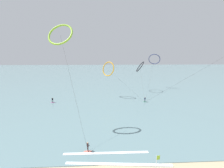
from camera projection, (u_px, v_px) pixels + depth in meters
The scene contains 11 objects.
sea_water at pixel (107, 73), 117.87m from camera, with size 400.00×200.00×0.08m, color slate.
surfer_magenta at pixel (52, 100), 46.01m from camera, with size 1.40×0.72×1.70m.
surfer_emerald at pixel (145, 100), 46.62m from camera, with size 1.40×0.73×1.70m.
surfer_coral at pixel (88, 147), 22.72m from camera, with size 1.40×0.67×1.70m.
kite_charcoal at pixel (140, 67), 59.24m from camera, with size 3.73×17.70×12.87m.
kite_amber at pixel (108, 69), 50.43m from camera, with size 14.64×8.94×13.19m.
kite_navy at pixel (154, 59), 64.42m from camera, with size 12.48×22.84×15.94m.
kite_lime at pixel (60, 34), 27.13m from camera, with size 8.62×10.92×21.72m.
beach_flag at pixel (157, 162), 17.99m from camera, with size 0.47×0.11×3.07m.
wave_crest_near at pixel (119, 164), 20.20m from camera, with size 15.55×0.50×0.12m, color white.
wave_crest_mid at pixel (106, 153), 22.47m from camera, with size 13.75×0.50×0.12m, color white.
Camera 1 is at (-1.47, -11.85, 15.67)m, focal length 22.34 mm.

